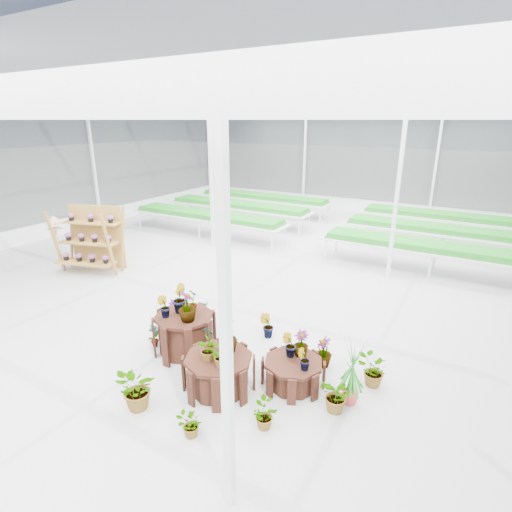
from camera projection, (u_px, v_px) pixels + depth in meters
The scene contains 10 objects.
ground_plane at pixel (218, 309), 9.34m from camera, with size 24.00×24.00×0.00m, color gray.
greenhouse_shell at pixel (215, 215), 8.61m from camera, with size 18.00×24.00×4.50m, color white, non-canonical shape.
steel_frame at pixel (215, 215), 8.61m from camera, with size 18.00×24.00×4.50m, color silver, non-canonical shape.
nursery_benches at pixel (327, 225), 15.10m from camera, with size 16.00×7.00×0.84m, color silver, non-canonical shape.
plinth_tall at pixel (185, 333), 7.51m from camera, with size 1.14×1.14×0.77m, color #361910.
plinth_mid at pixel (219, 373), 6.48m from camera, with size 1.14×1.14×0.60m, color #361910.
plinth_low at pixel (293, 373), 6.60m from camera, with size 1.01×1.01×0.46m, color #361910.
shelf_rack at pixel (89, 240), 11.39m from camera, with size 1.77×0.94×1.87m, color olive, non-canonical shape.
bird_table at pixel (57, 240), 12.09m from camera, with size 0.36×0.36×1.50m, color tan, non-canonical shape.
nursery_plants at pixel (240, 354), 6.67m from camera, with size 4.72×3.42×1.34m.
Camera 1 is at (4.99, -6.86, 4.20)m, focal length 28.00 mm.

